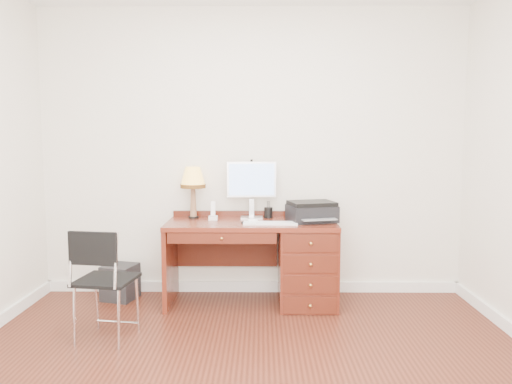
{
  "coord_description": "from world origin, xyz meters",
  "views": [
    {
      "loc": [
        0.09,
        -2.99,
        1.49
      ],
      "look_at": [
        0.04,
        1.2,
        1.04
      ],
      "focal_mm": 35.0,
      "sensor_mm": 36.0,
      "label": 1
    }
  ],
  "objects_px": {
    "desk": "(287,258)",
    "chair": "(103,274)",
    "printer": "(312,212)",
    "monitor": "(252,183)",
    "phone": "(213,214)",
    "leg_lamp": "(193,181)",
    "equipment_box": "(120,282)"
  },
  "relations": [
    {
      "from": "desk",
      "to": "chair",
      "type": "distance_m",
      "value": 1.64
    },
    {
      "from": "desk",
      "to": "printer",
      "type": "bearing_deg",
      "value": 1.69
    },
    {
      "from": "monitor",
      "to": "phone",
      "type": "bearing_deg",
      "value": -166.01
    },
    {
      "from": "printer",
      "to": "leg_lamp",
      "type": "distance_m",
      "value": 1.12
    },
    {
      "from": "leg_lamp",
      "to": "phone",
      "type": "height_order",
      "value": "leg_lamp"
    },
    {
      "from": "monitor",
      "to": "leg_lamp",
      "type": "relative_size",
      "value": 1.1
    },
    {
      "from": "printer",
      "to": "leg_lamp",
      "type": "relative_size",
      "value": 0.99
    },
    {
      "from": "desk",
      "to": "monitor",
      "type": "distance_m",
      "value": 0.77
    },
    {
      "from": "chair",
      "to": "monitor",
      "type": "bearing_deg",
      "value": 53.84
    },
    {
      "from": "phone",
      "to": "leg_lamp",
      "type": "bearing_deg",
      "value": 152.82
    },
    {
      "from": "desk",
      "to": "phone",
      "type": "relative_size",
      "value": 8.9
    },
    {
      "from": "leg_lamp",
      "to": "chair",
      "type": "xyz_separation_m",
      "value": [
        -0.52,
        -1.05,
        -0.59
      ]
    },
    {
      "from": "desk",
      "to": "equipment_box",
      "type": "height_order",
      "value": "desk"
    },
    {
      "from": "monitor",
      "to": "printer",
      "type": "xyz_separation_m",
      "value": [
        0.54,
        -0.19,
        -0.24
      ]
    },
    {
      "from": "printer",
      "to": "phone",
      "type": "bearing_deg",
      "value": 160.51
    },
    {
      "from": "desk",
      "to": "monitor",
      "type": "bearing_deg",
      "value": 148.55
    },
    {
      "from": "phone",
      "to": "chair",
      "type": "xyz_separation_m",
      "value": [
        -0.71,
        -0.95,
        -0.29
      ]
    },
    {
      "from": "printer",
      "to": "chair",
      "type": "relative_size",
      "value": 0.56
    },
    {
      "from": "monitor",
      "to": "leg_lamp",
      "type": "bearing_deg",
      "value": 177.8
    },
    {
      "from": "leg_lamp",
      "to": "phone",
      "type": "relative_size",
      "value": 2.83
    },
    {
      "from": "monitor",
      "to": "printer",
      "type": "height_order",
      "value": "monitor"
    },
    {
      "from": "phone",
      "to": "equipment_box",
      "type": "relative_size",
      "value": 0.52
    },
    {
      "from": "chair",
      "to": "equipment_box",
      "type": "xyz_separation_m",
      "value": [
        -0.16,
        0.97,
        -0.35
      ]
    },
    {
      "from": "leg_lamp",
      "to": "desk",
      "type": "bearing_deg",
      "value": -11.13
    },
    {
      "from": "leg_lamp",
      "to": "equipment_box",
      "type": "distance_m",
      "value": 1.16
    },
    {
      "from": "printer",
      "to": "chair",
      "type": "bearing_deg",
      "value": -166.06
    },
    {
      "from": "monitor",
      "to": "chair",
      "type": "distance_m",
      "value": 1.61
    },
    {
      "from": "monitor",
      "to": "printer",
      "type": "relative_size",
      "value": 1.11
    },
    {
      "from": "desk",
      "to": "phone",
      "type": "height_order",
      "value": "phone"
    },
    {
      "from": "equipment_box",
      "to": "chair",
      "type": "bearing_deg",
      "value": -65.41
    },
    {
      "from": "phone",
      "to": "equipment_box",
      "type": "height_order",
      "value": "phone"
    },
    {
      "from": "chair",
      "to": "leg_lamp",
      "type": "bearing_deg",
      "value": 72.15
    }
  ]
}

